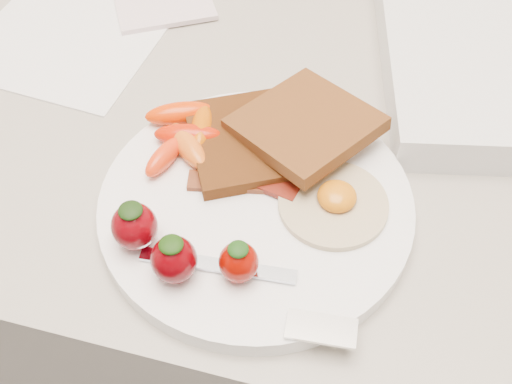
# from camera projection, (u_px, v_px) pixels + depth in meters

# --- Properties ---
(counter) EXTENTS (2.00, 0.60, 0.90)m
(counter) POSITION_uv_depth(u_px,v_px,m) (268.00, 308.00, 1.01)
(counter) COLOR gray
(counter) RESTS_ON ground
(plate) EXTENTS (0.27, 0.27, 0.02)m
(plate) POSITION_uv_depth(u_px,v_px,m) (256.00, 206.00, 0.55)
(plate) COLOR white
(plate) RESTS_ON counter
(toast_lower) EXTENTS (0.15, 0.15, 0.01)m
(toast_lower) POSITION_uv_depth(u_px,v_px,m) (252.00, 140.00, 0.58)
(toast_lower) COLOR #3C1F05
(toast_lower) RESTS_ON plate
(toast_upper) EXTENTS (0.15, 0.15, 0.03)m
(toast_upper) POSITION_uv_depth(u_px,v_px,m) (305.00, 125.00, 0.57)
(toast_upper) COLOR #3D1708
(toast_upper) RESTS_ON toast_lower
(fried_egg) EXTENTS (0.12, 0.12, 0.02)m
(fried_egg) POSITION_uv_depth(u_px,v_px,m) (334.00, 202.00, 0.54)
(fried_egg) COLOR silver
(fried_egg) RESTS_ON plate
(bacon_strips) EXTENTS (0.10, 0.06, 0.01)m
(bacon_strips) POSITION_uv_depth(u_px,v_px,m) (246.00, 175.00, 0.56)
(bacon_strips) COLOR #45180D
(bacon_strips) RESTS_ON plate
(baby_carrots) EXTENTS (0.08, 0.11, 0.02)m
(baby_carrots) POSITION_uv_depth(u_px,v_px,m) (185.00, 134.00, 0.58)
(baby_carrots) COLOR red
(baby_carrots) RESTS_ON plate
(strawberries) EXTENTS (0.12, 0.06, 0.05)m
(strawberries) POSITION_uv_depth(u_px,v_px,m) (173.00, 246.00, 0.49)
(strawberries) COLOR #5E0108
(strawberries) RESTS_ON plate
(fork) EXTENTS (0.18, 0.06, 0.00)m
(fork) POSITION_uv_depth(u_px,v_px,m) (263.00, 293.00, 0.49)
(fork) COLOR silver
(fork) RESTS_ON plate
(paper_sheet) EXTENTS (0.22, 0.28, 0.00)m
(paper_sheet) POSITION_uv_depth(u_px,v_px,m) (83.00, 21.00, 0.73)
(paper_sheet) COLOR white
(paper_sheet) RESTS_ON counter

